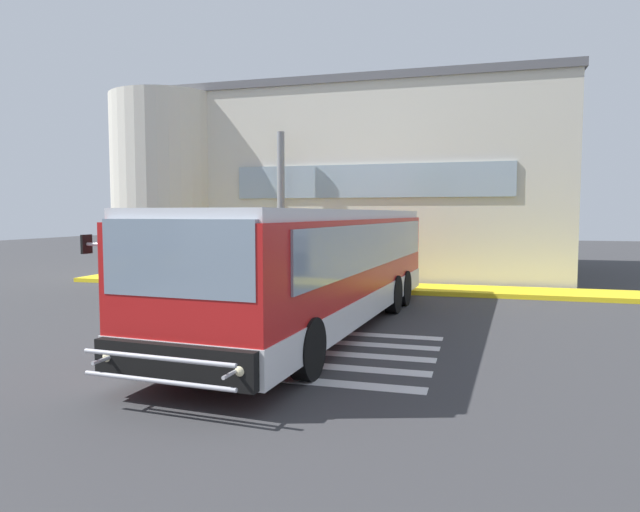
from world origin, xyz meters
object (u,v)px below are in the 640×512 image
object	(u,v)px
entry_support_column	(281,207)
passenger_at_curb_edge	(370,256)
bus_main_foreground	(319,270)
passenger_by_doorway	(319,257)
passenger_near_column	(294,257)

from	to	relation	value
entry_support_column	passenger_at_curb_edge	size ratio (longest dim) A/B	3.26
entry_support_column	bus_main_foreground	size ratio (longest dim) A/B	0.46
bus_main_foreground	passenger_by_doorway	world-z (taller)	bus_main_foreground
entry_support_column	passenger_at_curb_edge	bearing A→B (deg)	-3.22
bus_main_foreground	passenger_by_doorway	bearing A→B (deg)	105.95
passenger_near_column	passenger_by_doorway	bearing A→B (deg)	32.95
passenger_at_curb_edge	entry_support_column	bearing A→B (deg)	176.78
entry_support_column	passenger_at_curb_edge	world-z (taller)	entry_support_column
entry_support_column	passenger_near_column	size ratio (longest dim) A/B	3.26
passenger_near_column	passenger_by_doorway	xyz separation A→B (m)	(0.77, 0.50, 0.00)
bus_main_foreground	passenger_at_curb_edge	xyz separation A→B (m)	(-0.18, 7.21, -0.22)
passenger_at_curb_edge	passenger_near_column	bearing A→B (deg)	-165.80
entry_support_column	passenger_near_column	xyz separation A→B (m)	(0.80, -0.85, -1.80)
passenger_near_column	passenger_by_doorway	distance (m)	0.92
passenger_near_column	passenger_by_doorway	world-z (taller)	same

